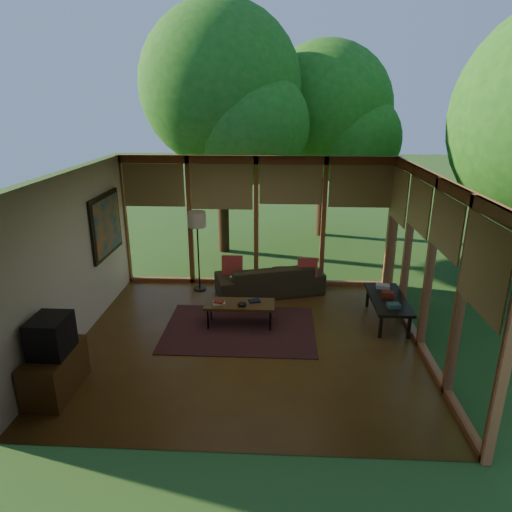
# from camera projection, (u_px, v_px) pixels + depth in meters

# --- Properties ---
(floor) EXTENTS (5.50, 5.50, 0.00)m
(floor) POSITION_uv_depth(u_px,v_px,m) (248.00, 341.00, 7.44)
(floor) COLOR brown
(floor) RESTS_ON ground
(ceiling) EXTENTS (5.50, 5.50, 0.00)m
(ceiling) POSITION_uv_depth(u_px,v_px,m) (247.00, 175.00, 6.57)
(ceiling) COLOR silver
(ceiling) RESTS_ON ground
(wall_left) EXTENTS (0.04, 5.00, 2.70)m
(wall_left) POSITION_uv_depth(u_px,v_px,m) (73.00, 260.00, 7.15)
(wall_left) COLOR silver
(wall_left) RESTS_ON ground
(wall_front) EXTENTS (5.50, 0.04, 2.70)m
(wall_front) POSITION_uv_depth(u_px,v_px,m) (230.00, 346.00, 4.65)
(wall_front) COLOR silver
(wall_front) RESTS_ON ground
(window_wall_back) EXTENTS (5.50, 0.12, 2.70)m
(window_wall_back) POSITION_uv_depth(u_px,v_px,m) (256.00, 222.00, 9.37)
(window_wall_back) COLOR #9F5731
(window_wall_back) RESTS_ON ground
(window_wall_right) EXTENTS (0.12, 5.00, 2.70)m
(window_wall_right) POSITION_uv_depth(u_px,v_px,m) (429.00, 267.00, 6.87)
(window_wall_right) COLOR #9F5731
(window_wall_right) RESTS_ON ground
(tree_nw) EXTENTS (3.80, 3.80, 5.94)m
(tree_nw) POSITION_uv_depth(u_px,v_px,m) (221.00, 87.00, 10.70)
(tree_nw) COLOR #3D2416
(tree_nw) RESTS_ON ground
(tree_ne) EXTENTS (3.57, 3.57, 5.28)m
(tree_ne) POSITION_uv_depth(u_px,v_px,m) (326.00, 110.00, 12.36)
(tree_ne) COLOR #3D2416
(tree_ne) RESTS_ON ground
(rug) EXTENTS (2.56, 1.81, 0.01)m
(rug) POSITION_uv_depth(u_px,v_px,m) (240.00, 329.00, 7.83)
(rug) COLOR maroon
(rug) RESTS_ON floor
(sofa) EXTENTS (2.28, 1.42, 0.62)m
(sofa) POSITION_uv_depth(u_px,v_px,m) (270.00, 279.00, 9.22)
(sofa) COLOR #362D1B
(sofa) RESTS_ON floor
(pillow_left) EXTENTS (0.41, 0.22, 0.43)m
(pillow_left) POSITION_uv_depth(u_px,v_px,m) (232.00, 266.00, 9.12)
(pillow_left) COLOR maroon
(pillow_left) RESTS_ON sofa
(pillow_right) EXTENTS (0.39, 0.21, 0.40)m
(pillow_right) POSITION_uv_depth(u_px,v_px,m) (307.00, 268.00, 9.05)
(pillow_right) COLOR maroon
(pillow_right) RESTS_ON sofa
(ct_book_lower) EXTENTS (0.23, 0.19, 0.03)m
(ct_book_lower) POSITION_uv_depth(u_px,v_px,m) (219.00, 303.00, 7.79)
(ct_book_lower) COLOR #BEB4AC
(ct_book_lower) RESTS_ON coffee_table
(ct_book_upper) EXTENTS (0.18, 0.15, 0.03)m
(ct_book_upper) POSITION_uv_depth(u_px,v_px,m) (219.00, 302.00, 7.78)
(ct_book_upper) COLOR maroon
(ct_book_upper) RESTS_ON coffee_table
(ct_book_side) EXTENTS (0.22, 0.20, 0.03)m
(ct_book_side) POSITION_uv_depth(u_px,v_px,m) (254.00, 301.00, 7.89)
(ct_book_side) COLOR black
(ct_book_side) RESTS_ON coffee_table
(ct_bowl) EXTENTS (0.16, 0.16, 0.07)m
(ct_bowl) POSITION_uv_depth(u_px,v_px,m) (242.00, 304.00, 7.72)
(ct_bowl) COLOR black
(ct_bowl) RESTS_ON coffee_table
(media_cabinet) EXTENTS (0.50, 1.00, 0.60)m
(media_cabinet) POSITION_uv_depth(u_px,v_px,m) (55.00, 372.00, 6.06)
(media_cabinet) COLOR #583718
(media_cabinet) RESTS_ON floor
(television) EXTENTS (0.45, 0.55, 0.50)m
(television) POSITION_uv_depth(u_px,v_px,m) (51.00, 335.00, 5.88)
(television) COLOR black
(television) RESTS_ON media_cabinet
(console_book_a) EXTENTS (0.22, 0.17, 0.07)m
(console_book_a) POSITION_uv_depth(u_px,v_px,m) (394.00, 306.00, 7.58)
(console_book_a) COLOR #335953
(console_book_a) RESTS_ON side_console
(console_book_b) EXTENTS (0.23, 0.19, 0.09)m
(console_book_b) POSITION_uv_depth(u_px,v_px,m) (388.00, 294.00, 8.00)
(console_book_b) COLOR maroon
(console_book_b) RESTS_ON side_console
(console_book_c) EXTENTS (0.26, 0.20, 0.06)m
(console_book_c) POSITION_uv_depth(u_px,v_px,m) (383.00, 286.00, 8.38)
(console_book_c) COLOR #BEB4AC
(console_book_c) RESTS_ON side_console
(floor_lamp) EXTENTS (0.36, 0.36, 1.65)m
(floor_lamp) POSITION_uv_depth(u_px,v_px,m) (197.00, 224.00, 9.03)
(floor_lamp) COLOR black
(floor_lamp) RESTS_ON floor
(coffee_table) EXTENTS (1.20, 0.50, 0.43)m
(coffee_table) POSITION_uv_depth(u_px,v_px,m) (240.00, 305.00, 7.84)
(coffee_table) COLOR #583718
(coffee_table) RESTS_ON floor
(side_console) EXTENTS (0.60, 1.40, 0.46)m
(side_console) POSITION_uv_depth(u_px,v_px,m) (388.00, 300.00, 7.98)
(side_console) COLOR black
(side_console) RESTS_ON floor
(wall_painting) EXTENTS (0.06, 1.35, 1.15)m
(wall_painting) POSITION_uv_depth(u_px,v_px,m) (106.00, 225.00, 8.40)
(wall_painting) COLOR black
(wall_painting) RESTS_ON wall_left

